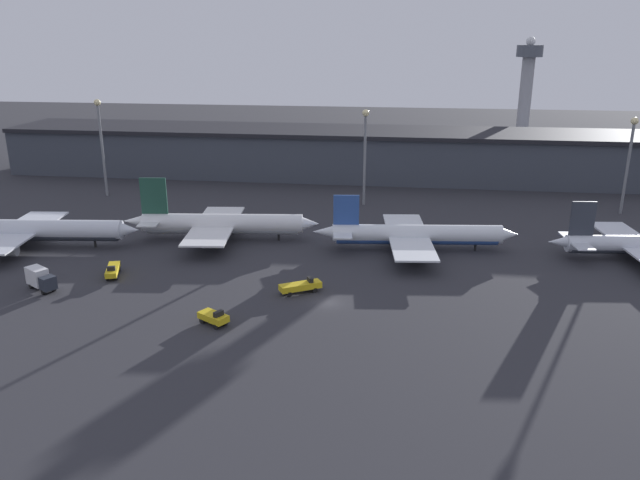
% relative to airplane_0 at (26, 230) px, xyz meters
% --- Properties ---
extents(ground, '(600.00, 600.00, 0.00)m').
position_rel_airplane_0_xyz_m(ground, '(67.40, -20.53, -3.70)').
color(ground, '#2D2D33').
extents(terminal_building, '(228.19, 26.74, 14.96)m').
position_rel_airplane_0_xyz_m(terminal_building, '(67.40, 78.22, 3.83)').
color(terminal_building, '#3D424C').
rests_on(terminal_building, ground).
extents(airplane_0, '(48.48, 30.64, 14.46)m').
position_rel_airplane_0_xyz_m(airplane_0, '(0.00, 0.00, 0.00)').
color(airplane_0, silver).
rests_on(airplane_0, ground).
extents(airplane_1, '(43.40, 30.14, 13.93)m').
position_rel_airplane_0_xyz_m(airplane_1, '(39.68, 10.05, -0.03)').
color(airplane_1, white).
rests_on(airplane_1, ground).
extents(airplane_2, '(43.09, 32.14, 11.83)m').
position_rel_airplane_0_xyz_m(airplane_2, '(81.89, 8.90, -0.30)').
color(airplane_2, white).
rests_on(airplane_2, ground).
extents(service_vehicle_0, '(7.51, 5.63, 2.60)m').
position_rel_airplane_0_xyz_m(service_vehicle_0, '(62.03, -16.84, -2.47)').
color(service_vehicle_0, gold).
rests_on(service_vehicle_0, ground).
extents(service_vehicle_1, '(5.49, 4.59, 2.56)m').
position_rel_airplane_0_xyz_m(service_vehicle_1, '(50.57, -31.09, -2.50)').
color(service_vehicle_1, gold).
rests_on(service_vehicle_1, ground).
extents(service_vehicle_3, '(4.12, 7.18, 2.50)m').
position_rel_airplane_0_xyz_m(service_vehicle_3, '(25.68, -13.68, -2.52)').
color(service_vehicle_3, gold).
rests_on(service_vehicle_3, ground).
extents(service_vehicle_4, '(6.99, 5.57, 3.85)m').
position_rel_airplane_0_xyz_m(service_vehicle_4, '(15.94, -21.59, -1.59)').
color(service_vehicle_4, '#282D38').
rests_on(service_vehicle_4, ground).
extents(lamp_post_0, '(1.80, 1.80, 26.69)m').
position_rel_airplane_0_xyz_m(lamp_post_0, '(-3.44, 44.32, 13.13)').
color(lamp_post_0, slate).
rests_on(lamp_post_0, ground).
extents(lamp_post_1, '(1.80, 1.80, 25.06)m').
position_rel_airplane_0_xyz_m(lamp_post_1, '(68.87, 44.32, 12.24)').
color(lamp_post_1, slate).
rests_on(lamp_post_1, ground).
extents(lamp_post_2, '(1.80, 1.80, 24.20)m').
position_rel_airplane_0_xyz_m(lamp_post_2, '(134.00, 44.32, 11.77)').
color(lamp_post_2, slate).
rests_on(lamp_post_2, ground).
extents(control_tower, '(9.00, 9.00, 42.48)m').
position_rel_airplane_0_xyz_m(control_tower, '(121.13, 118.89, 21.00)').
color(control_tower, '#99999E').
rests_on(control_tower, ground).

